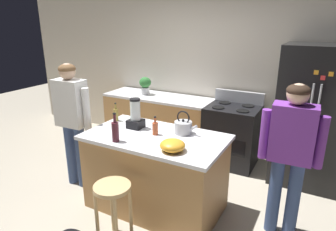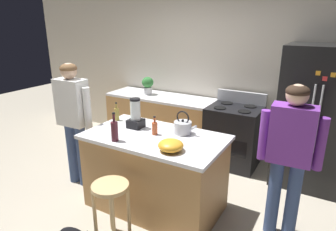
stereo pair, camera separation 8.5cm
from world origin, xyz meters
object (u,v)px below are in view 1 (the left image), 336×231
object	(u,v)px
kitchen_island	(156,172)
bottle_cooking_sauce	(155,128)
blender_appliance	(135,116)
bottle_wine	(115,131)
stove_range	(231,135)
bar_stool	(113,198)
refrigerator	(313,117)
mixing_bowl	(172,145)
tea_kettle	(183,127)
person_by_sink_right	(290,148)
potted_plant	(145,84)
person_by_island_left	(72,114)
bottle_soda	(133,114)
bottle_vinegar	(116,114)

from	to	relation	value
kitchen_island	bottle_cooking_sauce	world-z (taller)	bottle_cooking_sauce
blender_appliance	bottle_wine	world-z (taller)	blender_appliance
stove_range	bar_stool	distance (m)	2.28
kitchen_island	refrigerator	distance (m)	2.18
mixing_bowl	tea_kettle	xyz separation A→B (m)	(-0.11, 0.47, 0.02)
person_by_sink_right	kitchen_island	bearing A→B (deg)	-170.39
person_by_sink_right	potted_plant	size ratio (longest dim) A/B	5.33
person_by_island_left	bottle_soda	xyz separation A→B (m)	(0.69, 0.36, 0.01)
refrigerator	person_by_sink_right	distance (m)	1.27
refrigerator	person_by_island_left	size ratio (longest dim) A/B	1.13
kitchen_island	stove_range	world-z (taller)	stove_range
bar_stool	bottle_vinegar	distance (m)	1.22
tea_kettle	refrigerator	bearing A→B (deg)	45.50
stove_range	mixing_bowl	distance (m)	1.85
kitchen_island	mixing_bowl	size ratio (longest dim) A/B	6.17
kitchen_island	mixing_bowl	distance (m)	0.67
kitchen_island	bottle_vinegar	world-z (taller)	bottle_vinegar
bottle_soda	potted_plant	bearing A→B (deg)	116.34
kitchen_island	person_by_island_left	bearing A→B (deg)	-176.98
refrigerator	bottle_vinegar	xyz separation A→B (m)	(-2.21, -1.30, 0.07)
potted_plant	bottle_soda	world-z (taller)	potted_plant
bottle_wine	bottle_vinegar	xyz separation A→B (m)	(-0.41, 0.54, -0.03)
person_by_sink_right	person_by_island_left	bearing A→B (deg)	-173.43
blender_appliance	bottle_vinegar	distance (m)	0.39
person_by_island_left	bottle_wine	world-z (taller)	person_by_island_left
refrigerator	bottle_wine	world-z (taller)	refrigerator
potted_plant	bar_stool	bearing A→B (deg)	-64.79
person_by_sink_right	tea_kettle	world-z (taller)	person_by_sink_right
bottle_soda	bottle_cooking_sauce	size ratio (longest dim) A/B	1.19
kitchen_island	blender_appliance	world-z (taller)	blender_appliance
kitchen_island	refrigerator	size ratio (longest dim) A/B	0.84
bar_stool	bottle_soda	world-z (taller)	bottle_soda
refrigerator	bottle_vinegar	world-z (taller)	refrigerator
person_by_island_left	bottle_cooking_sauce	bearing A→B (deg)	4.54
tea_kettle	mixing_bowl	bearing A→B (deg)	-76.88
bar_stool	mixing_bowl	world-z (taller)	mixing_bowl
person_by_sink_right	potted_plant	distance (m)	2.83
tea_kettle	blender_appliance	bearing A→B (deg)	-169.60
person_by_island_left	potted_plant	world-z (taller)	person_by_island_left
refrigerator	mixing_bowl	bearing A→B (deg)	-123.33
kitchen_island	person_by_island_left	xyz separation A→B (m)	(-1.20, -0.06, 0.53)
person_by_island_left	bottle_vinegar	size ratio (longest dim) A/B	6.95
person_by_island_left	bottle_vinegar	xyz separation A→B (m)	(0.50, 0.27, 0.00)
tea_kettle	bottle_vinegar	bearing A→B (deg)	-179.37
person_by_island_left	person_by_sink_right	distance (m)	2.59
stove_range	person_by_island_left	world-z (taller)	person_by_island_left
bottle_soda	tea_kettle	size ratio (longest dim) A/B	0.93
potted_plant	mixing_bowl	distance (m)	2.34
refrigerator	bottle_soda	xyz separation A→B (m)	(-2.01, -1.20, 0.08)
refrigerator	bottle_wine	bearing A→B (deg)	-134.35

